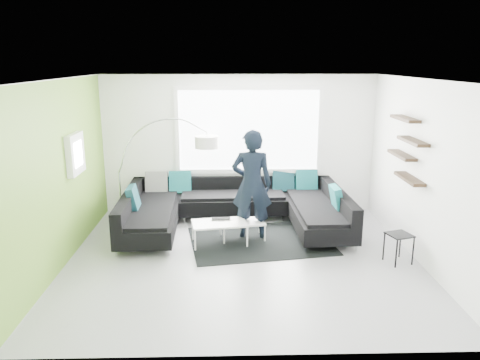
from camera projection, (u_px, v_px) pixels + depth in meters
name	position (u px, v px, depth m)	size (l,w,h in m)	color
ground	(243.00, 259.00, 7.43)	(5.50, 5.50, 0.00)	gray
room_shell	(245.00, 145.00, 7.18)	(5.54, 5.04, 2.82)	white
sectional_sofa	(235.00, 210.00, 8.63)	(4.10, 2.61, 0.87)	black
rug	(260.00, 241.00, 8.16)	(2.38, 1.73, 0.01)	black
coffee_table	(231.00, 231.00, 8.11)	(1.19, 0.69, 0.39)	silver
arc_lamp	(119.00, 172.00, 8.77)	(1.91, 0.61, 2.05)	silver
side_table	(398.00, 248.00, 7.25)	(0.34, 0.34, 0.47)	black
person	(252.00, 185.00, 8.14)	(0.74, 0.52, 1.93)	black
laptop	(221.00, 220.00, 8.05)	(0.33, 0.22, 0.03)	black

